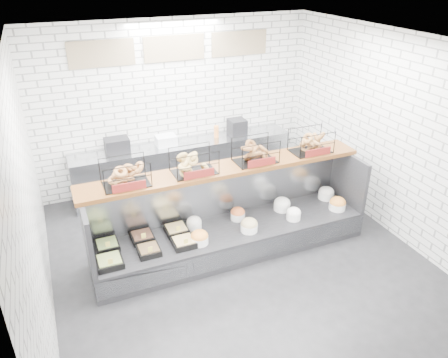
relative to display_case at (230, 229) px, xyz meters
name	(u,v)px	position (x,y,z in m)	size (l,w,h in m)	color
ground	(240,261)	(0.00, -0.34, -0.33)	(5.50, 5.50, 0.00)	black
room_shell	(223,110)	(0.00, 0.26, 1.73)	(5.02, 5.51, 3.01)	white
display_case	(230,229)	(0.00, 0.00, 0.00)	(4.00, 0.90, 1.20)	black
bagel_shelf	(226,159)	(0.00, 0.17, 1.05)	(4.10, 0.50, 0.40)	#4B2810
prep_counter	(184,165)	(0.00, 2.09, 0.14)	(4.00, 0.60, 1.20)	#93969B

